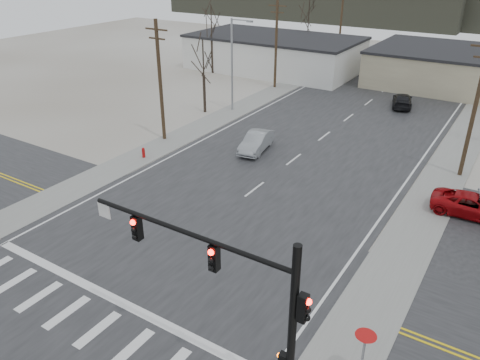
{
  "coord_description": "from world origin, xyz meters",
  "views": [
    {
      "loc": [
        14.41,
        -16.59,
        14.88
      ],
      "look_at": [
        1.16,
        4.31,
        2.6
      ],
      "focal_mm": 35.0,
      "sensor_mm": 36.0,
      "label": 1
    }
  ],
  "objects_px": {
    "traffic_signal_mast": "(242,291)",
    "sedan_crossing": "(256,142)",
    "car_parked_red": "(473,206)",
    "fire_hydrant": "(144,153)",
    "car_far_a": "(402,100)",
    "car_far_b": "(415,55)"
  },
  "relations": [
    {
      "from": "traffic_signal_mast",
      "to": "sedan_crossing",
      "type": "height_order",
      "value": "traffic_signal_mast"
    },
    {
      "from": "car_far_a",
      "to": "traffic_signal_mast",
      "type": "bearing_deg",
      "value": 82.01
    },
    {
      "from": "car_far_a",
      "to": "car_far_b",
      "type": "height_order",
      "value": "car_far_a"
    },
    {
      "from": "fire_hydrant",
      "to": "sedan_crossing",
      "type": "height_order",
      "value": "sedan_crossing"
    },
    {
      "from": "car_far_b",
      "to": "car_parked_red",
      "type": "bearing_deg",
      "value": -59.57
    },
    {
      "from": "fire_hydrant",
      "to": "car_parked_red",
      "type": "xyz_separation_m",
      "value": [
        23.31,
        4.21,
        0.26
      ]
    },
    {
      "from": "car_far_a",
      "to": "car_parked_red",
      "type": "distance_m",
      "value": 22.33
    },
    {
      "from": "traffic_signal_mast",
      "to": "sedan_crossing",
      "type": "bearing_deg",
      "value": 119.26
    },
    {
      "from": "traffic_signal_mast",
      "to": "fire_hydrant",
      "type": "relative_size",
      "value": 10.29
    },
    {
      "from": "sedan_crossing",
      "to": "fire_hydrant",
      "type": "bearing_deg",
      "value": -148.17
    },
    {
      "from": "traffic_signal_mast",
      "to": "car_parked_red",
      "type": "distance_m",
      "value": 19.54
    },
    {
      "from": "traffic_signal_mast",
      "to": "sedan_crossing",
      "type": "distance_m",
      "value": 23.47
    },
    {
      "from": "car_far_a",
      "to": "car_far_b",
      "type": "bearing_deg",
      "value": -93.86
    },
    {
      "from": "sedan_crossing",
      "to": "car_far_a",
      "type": "relative_size",
      "value": 0.97
    },
    {
      "from": "fire_hydrant",
      "to": "car_far_a",
      "type": "xyz_separation_m",
      "value": [
        13.6,
        24.32,
        0.28
      ]
    },
    {
      "from": "fire_hydrant",
      "to": "car_far_b",
      "type": "bearing_deg",
      "value": 79.57
    },
    {
      "from": "sedan_crossing",
      "to": "car_far_b",
      "type": "distance_m",
      "value": 42.73
    },
    {
      "from": "car_parked_red",
      "to": "traffic_signal_mast",
      "type": "bearing_deg",
      "value": 162.02
    },
    {
      "from": "car_far_a",
      "to": "car_parked_red",
      "type": "height_order",
      "value": "car_far_a"
    },
    {
      "from": "car_far_a",
      "to": "fire_hydrant",
      "type": "bearing_deg",
      "value": 46.13
    },
    {
      "from": "traffic_signal_mast",
      "to": "car_parked_red",
      "type": "height_order",
      "value": "traffic_signal_mast"
    },
    {
      "from": "sedan_crossing",
      "to": "car_far_a",
      "type": "bearing_deg",
      "value": 59.98
    }
  ]
}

